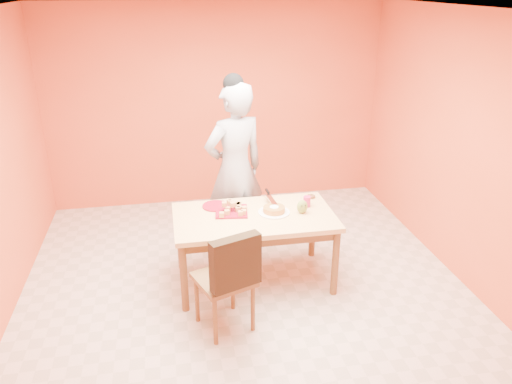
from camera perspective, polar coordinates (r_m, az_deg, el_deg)
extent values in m
plane|color=beige|center=(5.10, -0.90, -11.89)|extent=(5.00, 5.00, 0.00)
plane|color=white|center=(4.18, -1.14, 20.05)|extent=(5.00, 5.00, 0.00)
plane|color=#DC5732|center=(6.84, -4.58, 9.72)|extent=(4.50, 0.00, 4.50)
plane|color=#DC5732|center=(5.30, 23.79, 3.83)|extent=(0.00, 5.00, 5.00)
cube|color=#F0BA7D|center=(4.99, -0.21, -2.91)|extent=(1.60, 0.90, 0.05)
cube|color=brown|center=(5.02, -0.21, -3.68)|extent=(1.48, 0.78, 0.10)
cylinder|color=brown|center=(4.77, -8.24, -9.73)|extent=(0.07, 0.07, 0.71)
cylinder|color=brown|center=(5.44, -8.67, -5.33)|extent=(0.07, 0.07, 0.71)
cylinder|color=brown|center=(5.01, 9.05, -8.02)|extent=(0.07, 0.07, 0.71)
cylinder|color=brown|center=(5.66, 6.48, -4.05)|extent=(0.07, 0.07, 0.71)
imported|color=gray|center=(5.53, -2.43, 2.52)|extent=(0.83, 0.69, 1.96)
cube|color=maroon|center=(5.04, -2.82, -2.23)|extent=(0.36, 0.36, 0.02)
cylinder|color=maroon|center=(5.17, -4.64, -1.60)|extent=(0.35, 0.35, 0.02)
cylinder|color=white|center=(5.03, 2.07, -2.32)|extent=(0.39, 0.39, 0.01)
cylinder|color=#C67F33|center=(5.01, 2.08, -2.01)|extent=(0.24, 0.24, 0.05)
cube|color=silver|center=(5.16, 1.76, -0.84)|extent=(0.07, 0.29, 0.01)
ellipsoid|color=olive|center=(5.01, 5.31, -1.68)|extent=(0.13, 0.11, 0.14)
cylinder|color=#BA1B55|center=(5.17, 5.84, -1.08)|extent=(0.10, 0.10, 0.11)
cylinder|color=#38180F|center=(5.40, 6.31, -0.53)|extent=(0.09, 0.09, 0.03)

